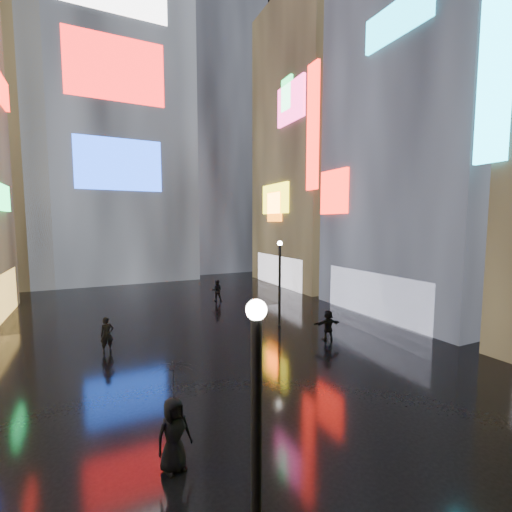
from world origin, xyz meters
TOP-DOWN VIEW (x-y plane):
  - ground at (0.00, 20.00)m, footprint 140.00×140.00m
  - building_right_mid at (15.98, 17.01)m, footprint 10.28×13.70m
  - building_right_far at (15.98, 30.00)m, footprint 10.28×12.00m
  - tower_main at (-3.00, 43.97)m, footprint 16.00×14.20m
  - tower_flank_right at (9.00, 46.00)m, footprint 12.00×12.00m
  - lamp_near at (-3.60, 4.44)m, footprint 0.30×0.30m
  - lamp_far at (4.49, 18.07)m, footprint 0.30×0.30m
  - pedestrian_4 at (-3.98, 8.48)m, footprint 1.04×0.81m
  - pedestrian_5 at (5.57, 14.69)m, footprint 1.56×0.72m
  - pedestrian_6 at (-5.20, 17.92)m, footprint 0.69×0.52m
  - pedestrian_7 at (3.21, 26.04)m, footprint 0.97×0.85m
  - umbrella_2 at (-3.98, 8.48)m, footprint 1.33×1.32m

SIDE VIEW (x-z plane):
  - ground at x=0.00m, z-range 0.00..0.00m
  - pedestrian_5 at x=5.57m, z-range 0.00..1.62m
  - pedestrian_7 at x=3.21m, z-range 0.00..1.71m
  - pedestrian_6 at x=-5.20m, z-range 0.00..1.71m
  - pedestrian_4 at x=-3.98m, z-range 0.00..1.89m
  - umbrella_2 at x=-3.98m, z-range 1.89..2.82m
  - lamp_near at x=-3.60m, z-range 0.34..5.54m
  - lamp_far at x=4.49m, z-range 0.34..5.54m
  - building_right_far at x=15.98m, z-range -0.02..27.98m
  - building_right_mid at x=15.98m, z-range -0.01..29.99m
  - tower_flank_right at x=9.00m, z-range 0.00..34.00m
  - tower_main at x=-3.00m, z-range 0.01..42.01m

